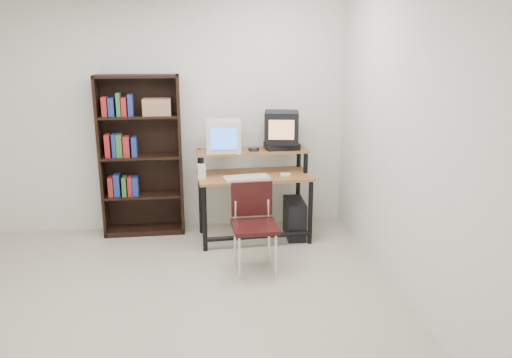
{
  "coord_description": "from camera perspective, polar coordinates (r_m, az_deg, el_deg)",
  "views": [
    {
      "loc": [
        0.29,
        -3.68,
        2.1
      ],
      "look_at": [
        0.87,
        1.1,
        0.79
      ],
      "focal_mm": 35.0,
      "sensor_mm": 36.0,
      "label": 1
    }
  ],
  "objects": [
    {
      "name": "mousepad",
      "position": [
        5.37,
        3.15,
        0.32
      ],
      "size": [
        0.26,
        0.24,
        0.01
      ],
      "primitive_type": "cube",
      "rotation": [
        0.0,
        0.0,
        0.3
      ],
      "color": "black",
      "rests_on": "computer_desk"
    },
    {
      "name": "crt_tv",
      "position": [
        5.48,
        2.92,
        5.94
      ],
      "size": [
        0.42,
        0.41,
        0.34
      ],
      "rotation": [
        0.0,
        0.0,
        -0.17
      ],
      "color": "black",
      "rests_on": "vcr"
    },
    {
      "name": "right_wall",
      "position": [
        4.14,
        17.72,
        3.31
      ],
      "size": [
        0.01,
        4.0,
        2.6
      ],
      "primitive_type": "cube",
      "color": "silver",
      "rests_on": "floor"
    },
    {
      "name": "mouse",
      "position": [
        5.36,
        3.37,
        0.49
      ],
      "size": [
        0.11,
        0.07,
        0.03
      ],
      "primitive_type": "cube",
      "rotation": [
        0.0,
        0.0,
        -0.09
      ],
      "color": "white",
      "rests_on": "mousepad"
    },
    {
      "name": "crt_monitor",
      "position": [
        5.39,
        -3.74,
        4.92
      ],
      "size": [
        0.37,
        0.38,
        0.34
      ],
      "rotation": [
        0.0,
        0.0,
        -0.04
      ],
      "color": "beige",
      "rests_on": "computer_desk"
    },
    {
      "name": "computer_desk",
      "position": [
        5.42,
        -0.26,
        0.12
      ],
      "size": [
        1.24,
        0.67,
        0.98
      ],
      "rotation": [
        0.0,
        0.0,
        0.06
      ],
      "color": "#996032",
      "rests_on": "floor"
    },
    {
      "name": "pc_tower",
      "position": [
        5.63,
        4.42,
        -4.48
      ],
      "size": [
        0.21,
        0.46,
        0.42
      ],
      "primitive_type": "cube",
      "rotation": [
        0.0,
        0.0,
        -0.03
      ],
      "color": "black",
      "rests_on": "floor"
    },
    {
      "name": "vcr",
      "position": [
        5.5,
        2.95,
        3.76
      ],
      "size": [
        0.38,
        0.29,
        0.08
      ],
      "primitive_type": "cube",
      "rotation": [
        0.0,
        0.0,
        0.08
      ],
      "color": "black",
      "rests_on": "computer_desk"
    },
    {
      "name": "cd_spindle",
      "position": [
        5.4,
        -0.27,
        3.39
      ],
      "size": [
        0.14,
        0.14,
        0.05
      ],
      "primitive_type": "cylinder",
      "rotation": [
        0.0,
        0.0,
        0.22
      ],
      "color": "#26262B",
      "rests_on": "computer_desk"
    },
    {
      "name": "back_wall",
      "position": [
        5.74,
        -9.79,
        6.97
      ],
      "size": [
        4.0,
        0.01,
        2.6
      ],
      "primitive_type": "cube",
      "color": "silver",
      "rests_on": "floor"
    },
    {
      "name": "keyboard",
      "position": [
        5.23,
        -1.08,
        0.08
      ],
      "size": [
        0.5,
        0.27,
        0.03
      ],
      "primitive_type": "cube",
      "rotation": [
        0.0,
        0.0,
        0.14
      ],
      "color": "beige",
      "rests_on": "computer_desk"
    },
    {
      "name": "wall_outlet",
      "position": [
        5.43,
        11.8,
        -4.5
      ],
      "size": [
        0.02,
        0.08,
        0.12
      ],
      "primitive_type": "cube",
      "color": "beige",
      "rests_on": "right_wall"
    },
    {
      "name": "school_chair",
      "position": [
        4.72,
        -0.27,
        -4.45
      ],
      "size": [
        0.43,
        0.43,
        0.83
      ],
      "rotation": [
        0.0,
        0.0,
        0.04
      ],
      "color": "black",
      "rests_on": "floor"
    },
    {
      "name": "front_wall",
      "position": [
        1.88,
        -15.23,
        -10.57
      ],
      "size": [
        4.0,
        0.01,
        2.6
      ],
      "primitive_type": "cube",
      "color": "silver",
      "rests_on": "floor"
    },
    {
      "name": "floor",
      "position": [
        4.25,
        -10.2,
        -14.76
      ],
      "size": [
        4.0,
        4.0,
        0.01
      ],
      "primitive_type": "cube",
      "color": "beige",
      "rests_on": "ground"
    },
    {
      "name": "desk_speaker",
      "position": [
        5.24,
        -6.26,
        0.79
      ],
      "size": [
        0.09,
        0.09,
        0.17
      ],
      "primitive_type": "cube",
      "rotation": [
        0.0,
        0.0,
        0.16
      ],
      "color": "beige",
      "rests_on": "computer_desk"
    },
    {
      "name": "bookshelf",
      "position": [
        5.7,
        -13.0,
        2.8
      ],
      "size": [
        0.89,
        0.31,
        1.78
      ],
      "rotation": [
        0.0,
        0.0,
        0.01
      ],
      "color": "black",
      "rests_on": "floor"
    }
  ]
}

